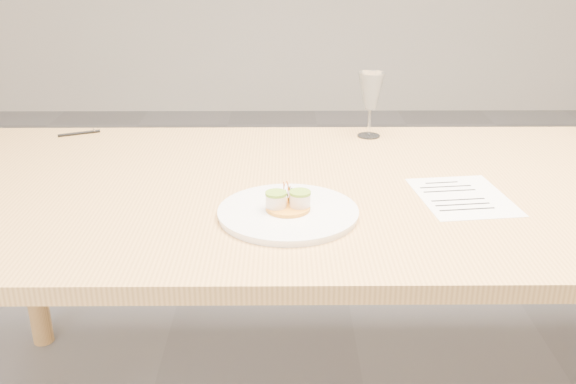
{
  "coord_description": "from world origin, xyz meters",
  "views": [
    {
      "loc": [
        -0.25,
        -1.5,
        1.34
      ],
      "look_at": [
        -0.24,
        -0.18,
        0.8
      ],
      "focal_mm": 40.0,
      "sensor_mm": 36.0,
      "label": 1
    }
  ],
  "objects_px": {
    "ballpoint_pen": "(79,133)",
    "dinner_plate": "(288,211)",
    "recipe_sheet": "(462,197)",
    "dining_table": "(382,208)",
    "wine_glass_0": "(371,92)"
  },
  "relations": [
    {
      "from": "dining_table",
      "to": "wine_glass_0",
      "type": "xyz_separation_m",
      "value": [
        0.01,
        0.4,
        0.21
      ]
    },
    {
      "from": "dinner_plate",
      "to": "wine_glass_0",
      "type": "relative_size",
      "value": 1.58
    },
    {
      "from": "dinner_plate",
      "to": "recipe_sheet",
      "type": "xyz_separation_m",
      "value": [
        0.42,
        0.11,
        -0.01
      ]
    },
    {
      "from": "dining_table",
      "to": "recipe_sheet",
      "type": "height_order",
      "value": "recipe_sheet"
    },
    {
      "from": "dinner_plate",
      "to": "wine_glass_0",
      "type": "height_order",
      "value": "wine_glass_0"
    },
    {
      "from": "dining_table",
      "to": "wine_glass_0",
      "type": "height_order",
      "value": "wine_glass_0"
    },
    {
      "from": "recipe_sheet",
      "to": "wine_glass_0",
      "type": "height_order",
      "value": "wine_glass_0"
    },
    {
      "from": "dinner_plate",
      "to": "recipe_sheet",
      "type": "height_order",
      "value": "dinner_plate"
    },
    {
      "from": "recipe_sheet",
      "to": "ballpoint_pen",
      "type": "xyz_separation_m",
      "value": [
        -1.07,
        0.51,
        0.0
      ]
    },
    {
      "from": "dining_table",
      "to": "ballpoint_pen",
      "type": "bearing_deg",
      "value": 154.42
    },
    {
      "from": "dinner_plate",
      "to": "recipe_sheet",
      "type": "distance_m",
      "value": 0.43
    },
    {
      "from": "ballpoint_pen",
      "to": "dinner_plate",
      "type": "bearing_deg",
      "value": -67.56
    },
    {
      "from": "dining_table",
      "to": "wine_glass_0",
      "type": "distance_m",
      "value": 0.45
    },
    {
      "from": "recipe_sheet",
      "to": "wine_glass_0",
      "type": "xyz_separation_m",
      "value": [
        -0.16,
        0.49,
        0.14
      ]
    },
    {
      "from": "dinner_plate",
      "to": "ballpoint_pen",
      "type": "relative_size",
      "value": 2.61
    }
  ]
}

